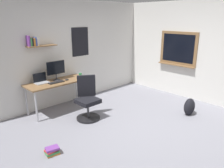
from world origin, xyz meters
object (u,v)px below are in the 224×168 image
at_px(laptop, 41,81).
at_px(desk, 58,84).
at_px(monitor_primary, 56,69).
at_px(coffee_mug, 80,75).
at_px(backpack, 189,107).
at_px(office_chair, 87,101).
at_px(computer_mouse, 67,80).
at_px(keyboard, 56,82).
at_px(book_stack_on_floor, 52,151).

bearing_deg(laptop, desk, -23.57).
relative_size(monitor_primary, coffee_mug, 5.04).
distance_m(laptop, backpack, 3.46).
bearing_deg(backpack, laptop, 133.43).
relative_size(laptop, coffee_mug, 3.37).
bearing_deg(office_chair, laptop, 120.05).
height_order(desk, office_chair, office_chair).
xyz_separation_m(computer_mouse, backpack, (1.80, -2.26, -0.54)).
bearing_deg(coffee_mug, desk, 177.70).
relative_size(office_chair, keyboard, 2.57).
bearing_deg(desk, keyboard, -134.40).
distance_m(desk, laptop, 0.39).
xyz_separation_m(desk, coffee_mug, (0.64, -0.03, 0.12)).
height_order(desk, book_stack_on_floor, desk).
bearing_deg(office_chair, keyboard, 111.99).
height_order(laptop, monitor_primary, monitor_primary).
bearing_deg(monitor_primary, book_stack_on_floor, -123.84).
relative_size(monitor_primary, keyboard, 1.25).
bearing_deg(office_chair, computer_mouse, 91.88).
height_order(desk, backpack, desk).
bearing_deg(monitor_primary, coffee_mug, -11.52).
distance_m(coffee_mug, book_stack_on_floor, 2.37).
xyz_separation_m(laptop, keyboard, (0.26, -0.22, -0.04)).
bearing_deg(monitor_primary, keyboard, -122.72).
relative_size(coffee_mug, backpack, 0.23).
bearing_deg(laptop, computer_mouse, -22.32).
relative_size(monitor_primary, book_stack_on_floor, 1.90).
bearing_deg(keyboard, backpack, -47.25).
xyz_separation_m(desk, keyboard, (-0.07, -0.08, 0.08)).
bearing_deg(coffee_mug, backpack, -59.33).
height_order(desk, laptop, laptop).
height_order(office_chair, keyboard, office_chair).
relative_size(computer_mouse, coffee_mug, 1.13).
height_order(laptop, backpack, laptop).
bearing_deg(keyboard, coffee_mug, 3.99).
bearing_deg(coffee_mug, keyboard, -176.01).
bearing_deg(monitor_primary, office_chair, -78.23).
distance_m(office_chair, monitor_primary, 1.11).
bearing_deg(computer_mouse, keyboard, 180.00).
xyz_separation_m(laptop, backpack, (2.34, -2.48, -0.58)).
bearing_deg(keyboard, monitor_primary, 57.28).
xyz_separation_m(laptop, monitor_primary, (0.37, -0.05, 0.22)).
distance_m(laptop, computer_mouse, 0.58).
distance_m(monitor_primary, book_stack_on_floor, 2.16).
bearing_deg(computer_mouse, book_stack_on_floor, -130.93).
bearing_deg(backpack, computer_mouse, 128.66).
bearing_deg(backpack, coffee_mug, 120.67).
relative_size(desk, computer_mouse, 14.29).
distance_m(computer_mouse, coffee_mug, 0.44).
distance_m(backpack, book_stack_on_floor, 3.17).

